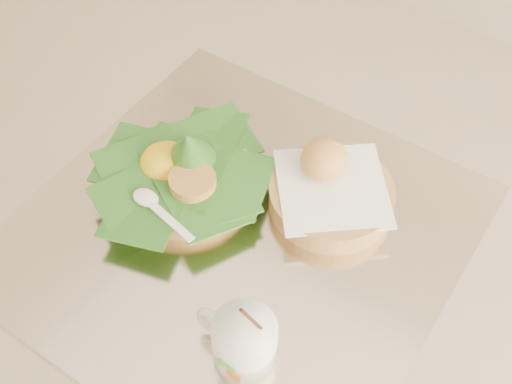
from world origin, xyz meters
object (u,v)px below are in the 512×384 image
Objects in this scene: coffee_mug at (243,340)px; bread_basket at (330,190)px; cafe_table at (242,295)px; rice_basket at (183,170)px.

bread_basket is at bearing 99.56° from coffee_mug.
cafe_table is 0.35m from coffee_mug.
rice_basket reaches higher than cafe_table.
bread_basket is (0.09, 0.14, 0.25)m from cafe_table.
coffee_mug reaches higher than bread_basket.
coffee_mug is (0.28, -0.19, 0.00)m from rice_basket.
rice_basket is 1.86× the size of coffee_mug.
cafe_table is at bearing -121.72° from bread_basket.
cafe_table is 0.30m from rice_basket.
coffee_mug is (0.14, -0.17, 0.26)m from cafe_table.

